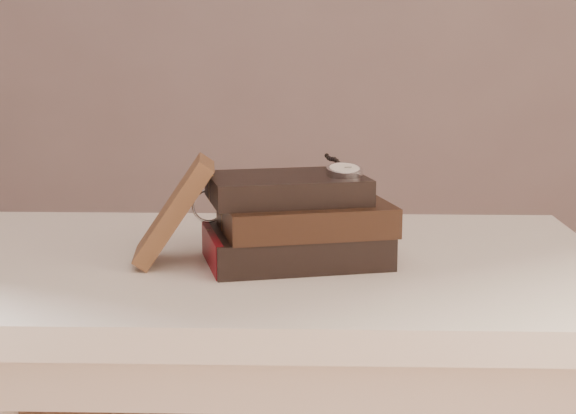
{
  "coord_description": "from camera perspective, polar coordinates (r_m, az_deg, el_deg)",
  "views": [
    {
      "loc": [
        0.1,
        -0.8,
        1.05
      ],
      "look_at": [
        0.06,
        0.33,
        0.82
      ],
      "focal_mm": 53.74,
      "sensor_mm": 36.0,
      "label": 1
    }
  ],
  "objects": [
    {
      "name": "table",
      "position": [
        1.22,
        -2.81,
        -7.5
      ],
      "size": [
        1.0,
        0.6,
        0.75
      ],
      "color": "white",
      "rests_on": "ground"
    },
    {
      "name": "eyeglasses",
      "position": [
        1.21,
        -4.14,
        0.14
      ],
      "size": [
        0.12,
        0.13,
        0.05
      ],
      "color": "silver",
      "rests_on": "book_stack"
    },
    {
      "name": "journal",
      "position": [
        1.15,
        -7.55,
        -0.24
      ],
      "size": [
        0.12,
        0.11,
        0.14
      ],
      "primitive_type": "cube",
      "rotation": [
        0.0,
        0.6,
        0.12
      ],
      "color": "#492D1C",
      "rests_on": "table"
    },
    {
      "name": "book_stack",
      "position": [
        1.15,
        0.57,
        -1.0
      ],
      "size": [
        0.27,
        0.21,
        0.12
      ],
      "color": "black",
      "rests_on": "table"
    },
    {
      "name": "pocket_watch",
      "position": [
        1.15,
        3.7,
        2.48
      ],
      "size": [
        0.06,
        0.15,
        0.02
      ],
      "color": "silver",
      "rests_on": "book_stack"
    }
  ]
}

